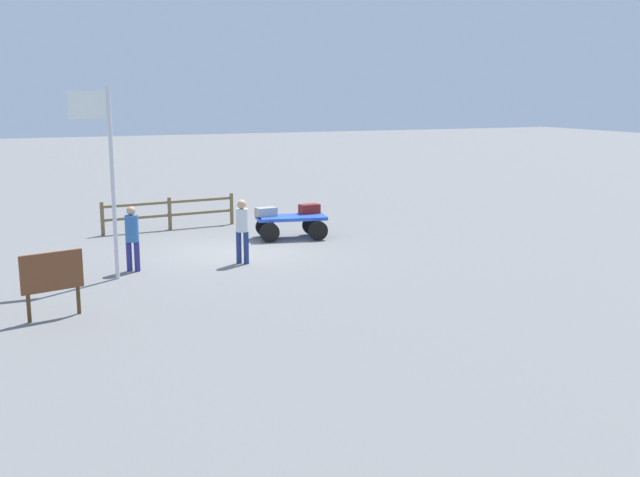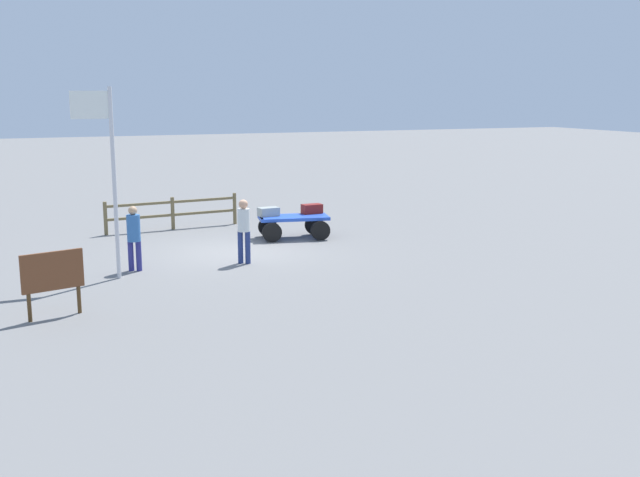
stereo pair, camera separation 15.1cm
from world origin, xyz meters
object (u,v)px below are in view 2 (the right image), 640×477
at_px(signboard, 53,275).
at_px(luggage_cart, 293,223).
at_px(flagpole, 108,164).
at_px(worker_lead, 244,227).
at_px(worker_trailing, 134,234).
at_px(suitcase_olive, 312,209).
at_px(suitcase_grey, 268,212).

bearing_deg(signboard, luggage_cart, -140.59).
distance_m(flagpole, signboard, 3.75).
height_order(worker_lead, signboard, worker_lead).
distance_m(luggage_cart, flagpole, 7.02).
distance_m(luggage_cart, worker_trailing, 5.82).
relative_size(worker_trailing, flagpole, 0.36).
bearing_deg(luggage_cart, signboard, 39.41).
distance_m(suitcase_olive, suitcase_grey, 1.44).
height_order(luggage_cart, suitcase_grey, suitcase_grey).
distance_m(suitcase_olive, worker_trailing, 6.58).
distance_m(luggage_cart, signboard, 9.49).
height_order(worker_trailing, signboard, worker_trailing).
height_order(flagpole, signboard, flagpole).
bearing_deg(luggage_cart, worker_trailing, 26.09).
bearing_deg(signboard, worker_lead, -146.71).
distance_m(suitcase_olive, signboard, 10.23).
xyz_separation_m(suitcase_olive, signboard, (8.06, 6.29, 0.04)).
bearing_deg(suitcase_grey, luggage_cart, 157.90).
bearing_deg(worker_lead, signboard, 33.29).
xyz_separation_m(luggage_cart, suitcase_olive, (-0.74, -0.26, 0.35)).
distance_m(worker_lead, signboard, 5.89).
xyz_separation_m(worker_lead, signboard, (4.92, 3.23, -0.11)).
xyz_separation_m(worker_lead, flagpole, (3.42, 0.38, 1.80)).
relative_size(suitcase_olive, worker_lead, 0.38).
relative_size(luggage_cart, worker_trailing, 1.37).
bearing_deg(signboard, flagpole, -117.86).
relative_size(worker_lead, flagpole, 0.37).
distance_m(luggage_cart, worker_lead, 3.72).
relative_size(suitcase_olive, suitcase_grey, 1.00).
bearing_deg(suitcase_grey, suitcase_olive, 179.18).
height_order(suitcase_olive, signboard, signboard).
bearing_deg(suitcase_olive, worker_lead, 44.19).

